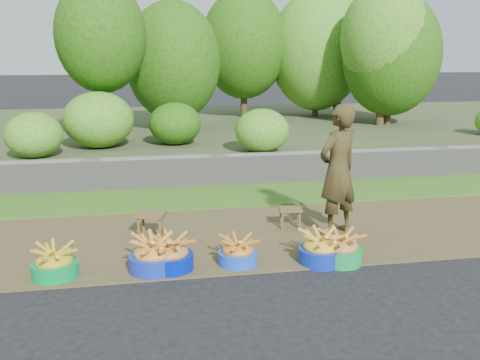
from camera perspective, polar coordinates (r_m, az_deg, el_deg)
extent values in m
plane|color=black|center=(5.95, 3.45, -9.87)|extent=(120.00, 120.00, 0.00)
cube|color=#4F4227|center=(7.08, 1.01, -5.89)|extent=(80.00, 2.50, 0.02)
cube|color=#3C6A1D|center=(8.96, -1.54, -1.69)|extent=(80.00, 1.50, 0.04)
cube|color=gray|center=(9.72, -2.33, 1.04)|extent=(80.00, 0.35, 0.55)
cube|color=#3E4828|center=(14.51, -5.11, 4.98)|extent=(80.00, 10.00, 0.50)
cylinder|color=#3B2F18|center=(13.46, -7.00, 7.43)|extent=(0.17, 0.17, 0.97)
ellipsoid|color=#285B0F|center=(13.39, -7.15, 12.45)|extent=(2.31, 2.31, 2.89)
cylinder|color=#3B2F18|center=(16.39, 8.08, 8.65)|extent=(0.18, 0.18, 1.09)
ellipsoid|color=#4D8F23|center=(16.34, 8.24, 13.49)|extent=(2.80, 2.80, 3.50)
cylinder|color=#3B2F18|center=(16.00, 0.42, 9.14)|extent=(0.20, 0.20, 1.35)
ellipsoid|color=#285B0F|center=(15.96, 0.43, 14.25)|extent=(2.50, 2.50, 3.12)
cylinder|color=#3B2F18|center=(16.70, 10.40, 9.98)|extent=(0.25, 0.25, 1.87)
ellipsoid|color=#4D8F23|center=(16.69, 10.62, 15.02)|extent=(1.79, 1.79, 2.23)
cylinder|color=#3B2F18|center=(14.88, 15.52, 7.78)|extent=(0.17, 0.17, 1.06)
ellipsoid|color=#285B0F|center=(14.83, 15.84, 12.75)|extent=(2.55, 2.55, 3.18)
cylinder|color=#3B2F18|center=(14.61, 14.81, 8.70)|extent=(0.22, 0.22, 1.55)
ellipsoid|color=#4D8F23|center=(14.57, 15.16, 14.39)|extent=(2.24, 2.24, 2.80)
cylinder|color=#3B2F18|center=(11.82, -14.25, 7.96)|extent=(0.23, 0.23, 1.64)
ellipsoid|color=#285B0F|center=(11.78, -14.64, 14.67)|extent=(1.88, 1.88, 2.35)
ellipsoid|color=#4D8F23|center=(11.07, -14.86, 6.23)|extent=(1.40, 1.40, 1.12)
ellipsoid|color=#4D8F23|center=(10.38, -21.14, 4.51)|extent=(1.03, 1.03, 0.82)
ellipsoid|color=#285B0F|center=(11.19, -6.95, 6.00)|extent=(1.09, 1.09, 0.87)
ellipsoid|color=#4D8F23|center=(10.24, 2.36, 5.30)|extent=(1.04, 1.04, 0.83)
cylinder|color=#008B3C|center=(6.11, -19.12, -9.09)|extent=(0.49, 0.49, 0.18)
ellipsoid|color=#B4971E|center=(6.06, -19.21, -7.89)|extent=(0.43, 0.43, 0.28)
cylinder|color=#132EBA|center=(6.01, -9.17, -8.76)|extent=(0.54, 0.54, 0.20)
ellipsoid|color=orange|center=(5.95, -9.22, -7.40)|extent=(0.48, 0.48, 0.31)
cylinder|color=#0018A9|center=(6.02, -7.50, -8.67)|extent=(0.53, 0.53, 0.19)
ellipsoid|color=#B06C2A|center=(5.97, -7.55, -7.35)|extent=(0.47, 0.47, 0.30)
cylinder|color=blue|center=(6.11, -0.24, -8.37)|extent=(0.45, 0.45, 0.16)
ellipsoid|color=#C46C22|center=(6.07, -0.24, -7.27)|extent=(0.39, 0.39, 0.26)
cylinder|color=#0D28AD|center=(6.23, 8.58, -7.98)|extent=(0.51, 0.51, 0.18)
ellipsoid|color=gold|center=(6.18, 8.62, -6.74)|extent=(0.45, 0.45, 0.29)
cylinder|color=#10913D|center=(6.28, 10.60, -7.88)|extent=(0.50, 0.50, 0.18)
ellipsoid|color=#B57232|center=(6.23, 10.66, -6.67)|extent=(0.44, 0.44, 0.29)
cube|color=brown|center=(7.00, -9.49, -3.63)|extent=(0.43, 0.38, 0.04)
cylinder|color=brown|center=(7.00, -10.77, -5.07)|extent=(0.04, 0.04, 0.28)
cylinder|color=brown|center=(6.92, -8.56, -5.20)|extent=(0.04, 0.04, 0.28)
cylinder|color=brown|center=(7.17, -10.29, -4.59)|extent=(0.04, 0.04, 0.28)
cylinder|color=brown|center=(7.10, -8.14, -4.71)|extent=(0.04, 0.04, 0.28)
cube|color=brown|center=(7.33, 5.39, -3.11)|extent=(0.34, 0.28, 0.04)
cylinder|color=brown|center=(7.27, 4.52, -4.34)|extent=(0.03, 0.03, 0.24)
cylinder|color=brown|center=(7.30, 6.37, -4.31)|extent=(0.03, 0.03, 0.24)
cylinder|color=brown|center=(7.43, 4.39, -3.96)|extent=(0.03, 0.03, 0.24)
cylinder|color=brown|center=(7.46, 6.20, -3.93)|extent=(0.03, 0.03, 0.24)
imported|color=black|center=(7.02, 10.41, 1.05)|extent=(0.74, 0.65, 1.71)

